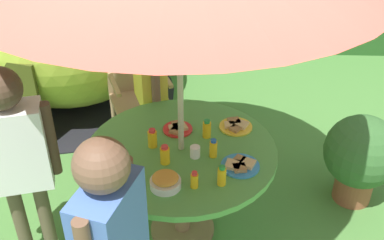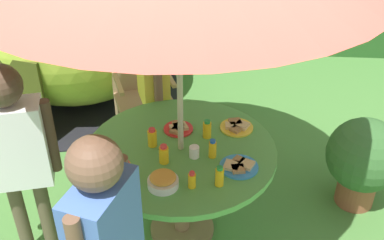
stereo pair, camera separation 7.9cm
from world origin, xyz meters
The scene contains 20 objects.
ground_plane centered at (0.00, 0.00, -0.01)m, with size 10.00×10.00×0.02m, color #477A38.
garden_table centered at (0.00, 0.00, 0.62)m, with size 1.22×1.22×0.73m.
wooden_chair centered at (-0.45, 1.13, 0.53)m, with size 0.60×0.58×0.93m.
dome_tent centered at (-1.30, 1.92, 0.82)m, with size 2.68×2.68×1.65m.
potted_plant centered at (1.29, 0.39, 0.42)m, with size 0.55×0.55×0.72m.
child_in_yellow_shirt centered at (-0.29, 0.78, 0.86)m, with size 0.30×0.43×1.35m.
child_in_white_shirt centered at (-0.94, -0.26, 0.90)m, with size 0.46×0.29×1.41m.
child_in_blue_shirt centered at (-0.27, -0.91, 0.91)m, with size 0.30×0.47×1.43m.
snack_bowl centered at (-0.07, -0.37, 0.77)m, with size 0.18×0.18×0.09m.
plate_far_right centered at (-0.04, 0.20, 0.75)m, with size 0.20×0.20×0.03m.
plate_back_edge centered at (0.35, 0.25, 0.74)m, with size 0.22×0.22×0.03m.
plate_near_left centered at (0.36, -0.17, 0.74)m, with size 0.24×0.24×0.03m.
juice_bottle_near_right centered at (0.20, -0.07, 0.79)m, with size 0.05×0.05×0.13m.
juice_bottle_far_left centered at (0.10, -0.36, 0.78)m, with size 0.05×0.05×0.11m.
juice_bottle_center_front centered at (-0.18, 0.02, 0.79)m, with size 0.06×0.06×0.13m.
juice_bottle_center_back centered at (-0.09, -0.15, 0.79)m, with size 0.06×0.06×0.13m.
juice_bottle_mid_left centered at (0.25, -0.33, 0.79)m, with size 0.05×0.05×0.13m.
juice_bottle_mid_right centered at (-0.28, -0.32, 0.79)m, with size 0.05×0.05×0.13m.
juice_bottle_front_edge centered at (0.16, 0.14, 0.79)m, with size 0.06×0.06×0.13m.
cup_near centered at (0.09, -0.08, 0.77)m, with size 0.06×0.06×0.07m, color white.
Camera 1 is at (0.16, -2.39, 2.52)m, focal length 43.88 mm.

